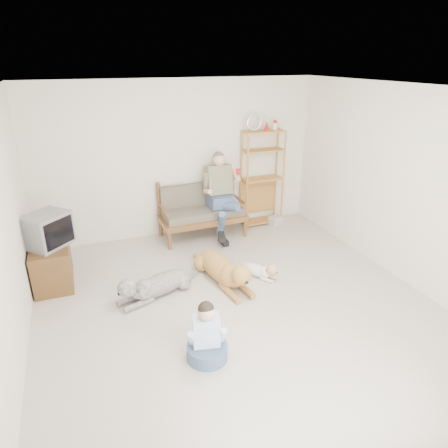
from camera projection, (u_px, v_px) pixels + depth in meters
name	position (u px, v px, depth m)	size (l,w,h in m)	color
floor	(240.00, 310.00, 5.12)	(5.50, 5.50, 0.00)	beige
ceiling	(244.00, 89.00, 4.08)	(5.50, 5.50, 0.00)	silver
wall_back	(179.00, 160.00, 6.97)	(5.00, 5.00, 0.00)	silver
wall_front	(437.00, 377.00, 2.24)	(5.00, 5.00, 0.00)	silver
wall_left	(0.00, 246.00, 3.78)	(5.50, 5.50, 0.00)	silver
wall_right	(410.00, 189.00, 5.43)	(5.50, 5.50, 0.00)	silver
loveseat	(201.00, 210.00, 7.13)	(1.52, 0.74, 0.95)	brown
man	(222.00, 201.00, 6.95)	(0.57, 0.82, 1.33)	#465E80
etagere	(262.00, 178.00, 7.47)	(0.80, 0.35, 2.10)	#B48838
book_stack	(276.00, 220.00, 7.74)	(0.25, 0.18, 0.16)	silver
tv_stand	(52.00, 264.00, 5.65)	(0.51, 0.90, 0.60)	brown
crt_tv	(48.00, 230.00, 5.43)	(0.71, 0.71, 0.46)	slate
wall_outlet	(113.00, 225.00, 6.95)	(0.12, 0.02, 0.08)	white
golden_retriever	(224.00, 270.00, 5.70)	(0.54, 1.54, 0.47)	#A9813A
shaggy_dog	(154.00, 285.00, 5.37)	(1.29, 0.62, 0.40)	beige
terrier	(261.00, 270.00, 5.86)	(0.46, 0.61, 0.27)	white
child	(207.00, 338.00, 4.23)	(0.45, 0.45, 0.70)	#465E80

